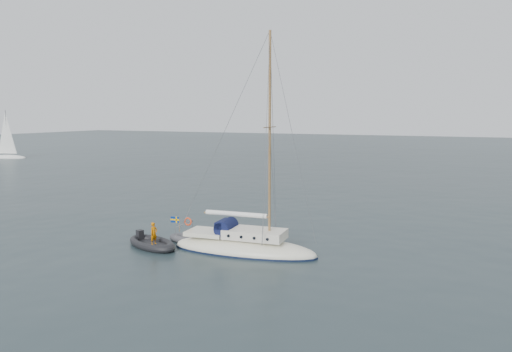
% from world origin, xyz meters
% --- Properties ---
extents(ground, '(300.00, 300.00, 0.00)m').
position_xyz_m(ground, '(0.00, 0.00, 0.00)').
color(ground, black).
rests_on(ground, ground).
extents(sailboat, '(8.70, 2.61, 12.38)m').
position_xyz_m(sailboat, '(-3.01, -0.64, 0.94)').
color(sailboat, white).
rests_on(sailboat, ground).
extents(dinghy, '(2.96, 1.34, 0.42)m').
position_xyz_m(dinghy, '(-6.81, -0.00, 0.19)').
color(dinghy, '#47474B').
rests_on(dinghy, ground).
extents(rib, '(3.90, 1.77, 1.48)m').
position_xyz_m(rib, '(-8.30, -1.87, 0.23)').
color(rib, black).
rests_on(rib, ground).
extents(distant_yacht_a, '(6.51, 3.47, 8.62)m').
position_xyz_m(distant_yacht_a, '(-64.86, 34.18, 3.68)').
color(distant_yacht_a, white).
rests_on(distant_yacht_a, ground).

